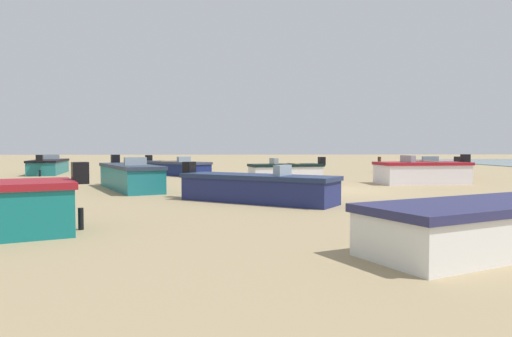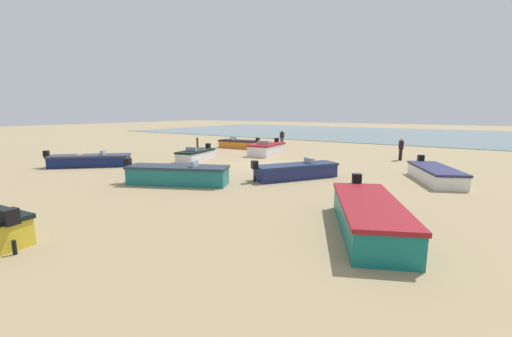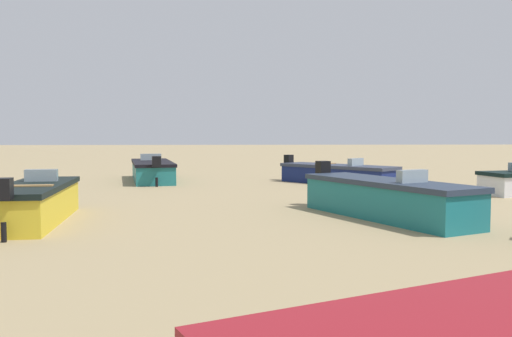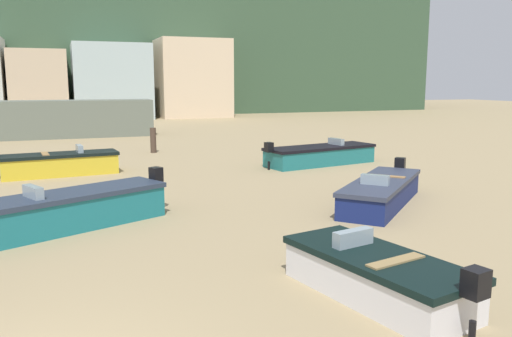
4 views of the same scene
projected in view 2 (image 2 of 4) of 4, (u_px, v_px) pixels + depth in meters
name	position (u px, v px, depth m)	size (l,w,h in m)	color
ground_plane	(267.00, 165.00, 21.35)	(160.00, 160.00, 0.00)	#9F8962
tidal_water	(385.00, 134.00, 51.06)	(80.00, 36.00, 0.06)	slate
boat_white_0	(267.00, 149.00, 26.28)	(2.09, 4.00, 1.23)	white
boat_navy_1	(296.00, 171.00, 17.01)	(3.55, 4.47, 1.09)	navy
boat_teal_3	(369.00, 216.00, 9.43)	(3.50, 5.06, 1.25)	#13706F
boat_orange_4	(239.00, 144.00, 31.18)	(4.19, 1.83, 1.08)	orange
boat_white_6	(196.00, 155.00, 23.31)	(2.07, 3.76, 1.06)	silver
boat_teal_7	(178.00, 175.00, 15.64)	(5.02, 3.25, 1.22)	#1B6F78
boat_navy_8	(90.00, 160.00, 20.74)	(4.46, 4.26, 1.07)	navy
boat_white_9	(435.00, 174.00, 16.28)	(3.11, 4.48, 1.06)	white
mooring_post_near_water	(197.00, 143.00, 31.63)	(0.20, 0.20, 0.95)	#46281B
beach_walker_foreground	(401.00, 147.00, 23.27)	(0.47, 0.48, 1.62)	black
beach_walker_distant	(282.00, 136.00, 33.39)	(0.53, 0.36, 1.62)	#252721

